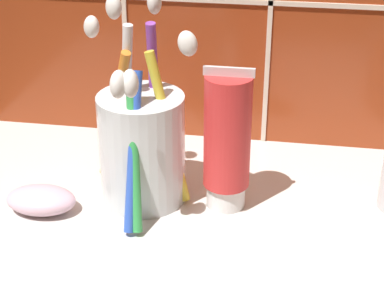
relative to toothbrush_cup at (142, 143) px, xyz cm
name	(u,v)px	position (x,y,z in cm)	size (l,w,h in cm)	color
sink_counter	(231,238)	(8.94, -3.83, -6.87)	(61.76, 36.63, 2.00)	silver
toothbrush_cup	(142,143)	(0.00, 0.00, 0.00)	(12.10, 13.57, 19.04)	silver
toothpaste_tube	(227,140)	(7.90, 0.04, 0.89)	(4.45, 4.24, 13.69)	white
soap_bar	(41,200)	(-8.74, -3.90, -4.73)	(6.54, 4.31, 2.29)	#DBB2C6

